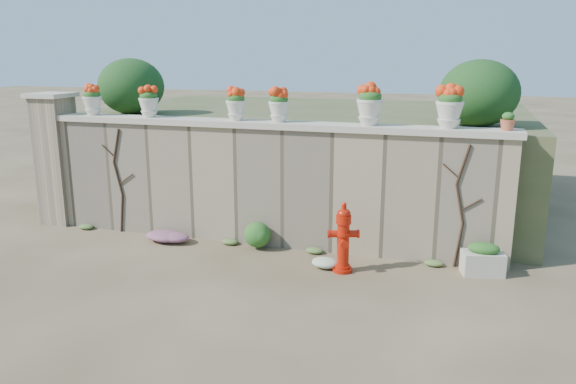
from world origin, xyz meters
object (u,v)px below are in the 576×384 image
(planter_box, at_px, (483,260))
(terracotta_pot, at_px, (508,122))
(fire_hydrant, at_px, (343,237))
(urn_pot_0, at_px, (92,100))

(planter_box, height_order, terracotta_pot, terracotta_pot)
(fire_hydrant, xyz_separation_m, planter_box, (2.00, 0.50, -0.31))
(urn_pot_0, bearing_deg, terracotta_pot, -0.00)
(fire_hydrant, height_order, urn_pot_0, urn_pot_0)
(urn_pot_0, bearing_deg, planter_box, -3.52)
(fire_hydrant, height_order, planter_box, fire_hydrant)
(urn_pot_0, bearing_deg, fire_hydrant, -10.73)
(terracotta_pot, bearing_deg, urn_pot_0, 180.00)
(planter_box, xyz_separation_m, terracotta_pot, (0.20, 0.42, 1.99))
(fire_hydrant, distance_m, planter_box, 2.09)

